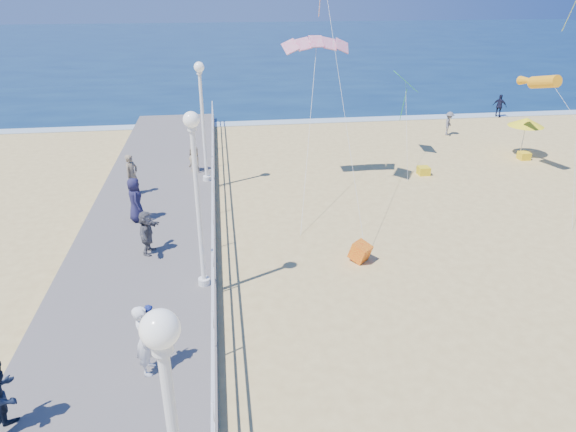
{
  "coord_description": "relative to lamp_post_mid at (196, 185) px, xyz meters",
  "views": [
    {
      "loc": [
        -4.59,
        -13.56,
        8.87
      ],
      "look_at": [
        -2.5,
        2.0,
        1.6
      ],
      "focal_mm": 32.0,
      "sensor_mm": 36.0,
      "label": 1
    }
  ],
  "objects": [
    {
      "name": "toddler_held",
      "position": [
        -1.09,
        -3.53,
        -1.96
      ],
      "size": [
        0.37,
        0.46,
        0.89
      ],
      "primitive_type": "imported",
      "rotation": [
        0.0,
        0.0,
        1.5
      ],
      "color": "#3147B8",
      "rests_on": "boardwalk"
    },
    {
      "name": "ocean",
      "position": [
        5.35,
        65.0,
        -3.65
      ],
      "size": [
        160.0,
        90.0,
        0.05
      ],
      "primitive_type": "cube",
      "color": "#0B2547",
      "rests_on": "ground"
    },
    {
      "name": "railing",
      "position": [
        0.3,
        0.0,
        -2.41
      ],
      "size": [
        0.05,
        42.0,
        0.55
      ],
      "color": "white",
      "rests_on": "boardwalk"
    },
    {
      "name": "beach_walker_b",
      "position": [
        20.23,
        19.96,
        -2.87
      ],
      "size": [
        0.95,
        0.91,
        1.59
      ],
      "primitive_type": "imported",
      "rotation": [
        0.0,
        0.0,
        2.41
      ],
      "color": "#161832",
      "rests_on": "ground"
    },
    {
      "name": "beach_chair_left",
      "position": [
        10.66,
        9.43,
        -3.46
      ],
      "size": [
        0.55,
        0.55,
        0.4
      ],
      "primitive_type": "cube",
      "color": "yellow",
      "rests_on": "ground"
    },
    {
      "name": "beach_chair_right",
      "position": [
        16.93,
        10.98,
        -3.46
      ],
      "size": [
        0.55,
        0.55,
        0.4
      ],
      "primitive_type": "cube",
      "color": "yellow",
      "rests_on": "ground"
    },
    {
      "name": "spectator_6",
      "position": [
        -3.1,
        7.71,
        -2.37
      ],
      "size": [
        0.71,
        0.77,
        1.77
      ],
      "primitive_type": "imported",
      "rotation": [
        0.0,
        0.0,
        0.99
      ],
      "color": "#7D6E56",
      "rests_on": "boardwalk"
    },
    {
      "name": "lamp_post_far",
      "position": [
        0.0,
        9.0,
        0.0
      ],
      "size": [
        0.44,
        0.44,
        5.32
      ],
      "color": "white",
      "rests_on": "boardwalk"
    },
    {
      "name": "spectator_5",
      "position": [
        -1.88,
        2.26,
        -2.5
      ],
      "size": [
        0.76,
        1.48,
        1.53
      ],
      "primitive_type": "imported",
      "rotation": [
        0.0,
        0.0,
        1.34
      ],
      "color": "#59585E",
      "rests_on": "boardwalk"
    },
    {
      "name": "kite_parafoil",
      "position": [
        5.04,
        9.13,
        2.79
      ],
      "size": [
        2.95,
        0.94,
        0.65
      ],
      "primitive_type": null,
      "rotation": [
        0.44,
        0.0,
        0.0
      ],
      "color": "#BF164D"
    },
    {
      "name": "spectator_4",
      "position": [
        -2.61,
        4.97,
        -2.4
      ],
      "size": [
        0.73,
        0.95,
        1.72
      ],
      "primitive_type": "imported",
      "rotation": [
        0.0,
        0.0,
        1.8
      ],
      "color": "#1D1C3E",
      "rests_on": "boardwalk"
    },
    {
      "name": "spectator_7",
      "position": [
        -3.88,
        -5.05,
        -2.37
      ],
      "size": [
        0.76,
        0.94,
        1.79
      ],
      "primitive_type": "imported",
      "rotation": [
        0.0,
        0.0,
        1.47
      ],
      "color": "#182135",
      "rests_on": "boardwalk"
    },
    {
      "name": "ground",
      "position": [
        5.35,
        0.0,
        -3.66
      ],
      "size": [
        160.0,
        160.0,
        0.0
      ],
      "primitive_type": "plane",
      "color": "#DEC174",
      "rests_on": "ground"
    },
    {
      "name": "lamp_post_mid",
      "position": [
        0.0,
        0.0,
        0.0
      ],
      "size": [
        0.44,
        0.44,
        5.32
      ],
      "color": "white",
      "rests_on": "boardwalk"
    },
    {
      "name": "kite_diamond_green",
      "position": [
        10.41,
        12.45,
        0.39
      ],
      "size": [
        1.26,
        1.51,
        0.88
      ],
      "primitive_type": "cube",
      "rotation": [
        0.68,
        0.0,
        1.43
      ],
      "color": "green"
    },
    {
      "name": "beach_walker_c",
      "position": [
        -0.57,
        10.36,
        -2.85
      ],
      "size": [
        0.83,
        0.94,
        1.62
      ],
      "primitive_type": "imported",
      "rotation": [
        0.0,
        0.0,
        -1.07
      ],
      "color": "gray",
      "rests_on": "ground"
    },
    {
      "name": "beach_walker_a",
      "position": [
        14.82,
        16.09,
        -2.93
      ],
      "size": [
        0.97,
        1.08,
        1.45
      ],
      "primitive_type": "imported",
      "rotation": [
        0.0,
        0.0,
        0.99
      ],
      "color": "slate",
      "rests_on": "ground"
    },
    {
      "name": "box_kite",
      "position": [
        5.28,
        1.41,
        -3.36
      ],
      "size": [
        0.88,
        0.89,
        0.74
      ],
      "primitive_type": "cube",
      "rotation": [
        0.31,
        0.0,
        0.74
      ],
      "color": "red",
      "rests_on": "ground"
    },
    {
      "name": "beach_umbrella",
      "position": [
        17.04,
        11.53,
        -1.75
      ],
      "size": [
        1.9,
        1.9,
        2.14
      ],
      "color": "white",
      "rests_on": "ground"
    },
    {
      "name": "kite_windsock",
      "position": [
        15.73,
        8.76,
        0.89
      ],
      "size": [
        1.01,
        2.71,
        1.09
      ],
      "primitive_type": "cylinder",
      "rotation": [
        1.36,
        0.0,
        0.17
      ],
      "color": "orange"
    },
    {
      "name": "boardwalk",
      "position": [
        -2.15,
        0.0,
        -3.46
      ],
      "size": [
        5.0,
        44.0,
        0.4
      ],
      "primitive_type": "cube",
      "color": "slate",
      "rests_on": "ground"
    },
    {
      "name": "woman_holding_toddler",
      "position": [
        -1.24,
        -3.68,
        -2.36
      ],
      "size": [
        0.48,
        0.69,
        1.81
      ],
      "primitive_type": "imported",
      "rotation": [
        0.0,
        0.0,
        1.5
      ],
      "color": "white",
      "rests_on": "boardwalk"
    },
    {
      "name": "surf_line",
      "position": [
        5.35,
        20.5,
        -3.63
      ],
      "size": [
        160.0,
        1.2,
        0.04
      ],
      "primitive_type": "cube",
      "color": "white",
      "rests_on": "ground"
    }
  ]
}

